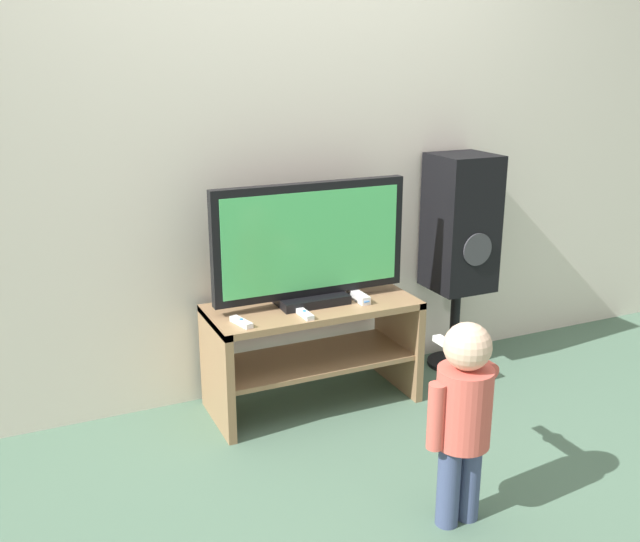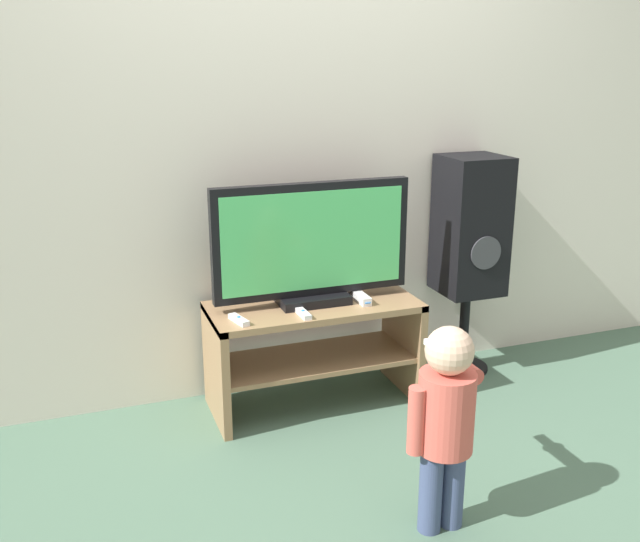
{
  "view_description": "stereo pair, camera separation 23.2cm",
  "coord_description": "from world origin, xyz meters",
  "px_view_note": "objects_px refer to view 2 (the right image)",
  "views": [
    {
      "loc": [
        -1.23,
        -2.56,
        1.57
      ],
      "look_at": [
        0.0,
        0.12,
        0.67
      ],
      "focal_mm": 40.0,
      "sensor_mm": 36.0,
      "label": 1
    },
    {
      "loc": [
        -1.02,
        -2.64,
        1.57
      ],
      "look_at": [
        0.0,
        0.12,
        0.67
      ],
      "focal_mm": 40.0,
      "sensor_mm": 36.0,
      "label": 2
    }
  ],
  "objects_px": {
    "remote_secondary": "(303,313)",
    "game_console": "(359,296)",
    "remote_primary": "(239,320)",
    "speaker_tower": "(470,231)",
    "television": "(312,245)",
    "child": "(445,412)"
  },
  "relations": [
    {
      "from": "television",
      "to": "game_console",
      "type": "xyz_separation_m",
      "value": [
        0.21,
        -0.04,
        -0.25
      ]
    },
    {
      "from": "game_console",
      "to": "remote_secondary",
      "type": "height_order",
      "value": "game_console"
    },
    {
      "from": "child",
      "to": "speaker_tower",
      "type": "bearing_deg",
      "value": 55.71
    },
    {
      "from": "game_console",
      "to": "remote_secondary",
      "type": "distance_m",
      "value": 0.32
    },
    {
      "from": "television",
      "to": "remote_secondary",
      "type": "bearing_deg",
      "value": -122.82
    },
    {
      "from": "remote_primary",
      "to": "television",
      "type": "bearing_deg",
      "value": 19.21
    },
    {
      "from": "game_console",
      "to": "speaker_tower",
      "type": "bearing_deg",
      "value": 10.01
    },
    {
      "from": "remote_secondary",
      "to": "speaker_tower",
      "type": "xyz_separation_m",
      "value": [
        0.95,
        0.22,
        0.24
      ]
    },
    {
      "from": "remote_secondary",
      "to": "child",
      "type": "bearing_deg",
      "value": -77.34
    },
    {
      "from": "game_console",
      "to": "remote_primary",
      "type": "xyz_separation_m",
      "value": [
        -0.58,
        -0.09,
        -0.01
      ]
    },
    {
      "from": "game_console",
      "to": "remote_secondary",
      "type": "bearing_deg",
      "value": -160.88
    },
    {
      "from": "child",
      "to": "remote_primary",
      "type": "bearing_deg",
      "value": 117.94
    },
    {
      "from": "remote_primary",
      "to": "remote_secondary",
      "type": "xyz_separation_m",
      "value": [
        0.28,
        -0.02,
        0.0
      ]
    },
    {
      "from": "television",
      "to": "remote_primary",
      "type": "height_order",
      "value": "television"
    },
    {
      "from": "remote_primary",
      "to": "speaker_tower",
      "type": "distance_m",
      "value": 1.26
    },
    {
      "from": "remote_secondary",
      "to": "game_console",
      "type": "bearing_deg",
      "value": 19.12
    },
    {
      "from": "remote_primary",
      "to": "child",
      "type": "height_order",
      "value": "child"
    },
    {
      "from": "game_console",
      "to": "speaker_tower",
      "type": "distance_m",
      "value": 0.69
    },
    {
      "from": "remote_secondary",
      "to": "child",
      "type": "height_order",
      "value": "child"
    },
    {
      "from": "child",
      "to": "speaker_tower",
      "type": "height_order",
      "value": "speaker_tower"
    },
    {
      "from": "television",
      "to": "child",
      "type": "distance_m",
      "value": 1.08
    },
    {
      "from": "speaker_tower",
      "to": "remote_primary",
      "type": "bearing_deg",
      "value": -170.66
    }
  ]
}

